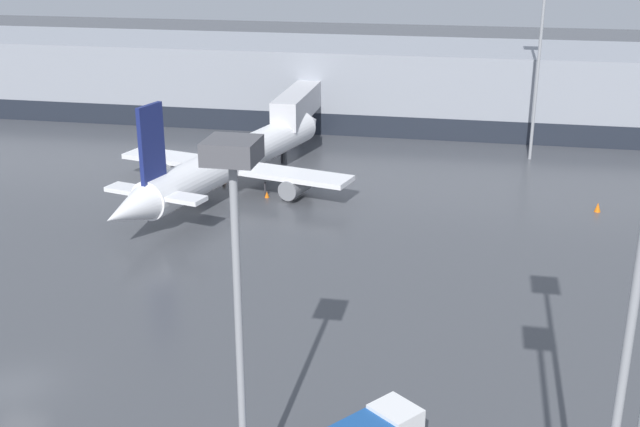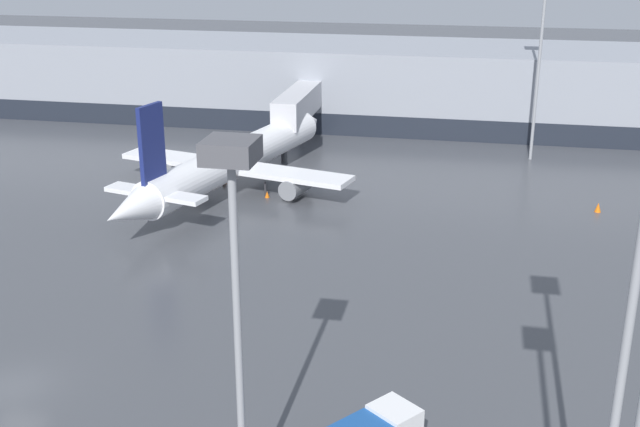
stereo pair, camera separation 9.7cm
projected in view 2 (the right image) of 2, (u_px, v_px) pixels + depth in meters
The scene contains 7 objects.
ground_plane at pixel (13, 387), 40.72m from camera, with size 320.00×320.00×0.00m, color #424449.
terminal_building at pixel (291, 80), 96.27m from camera, with size 160.00×28.32×9.00m.
parked_jet_0 at pixel (233, 161), 70.22m from camera, with size 22.09×33.75×9.80m.
traffic_cone_0 at pixel (267, 194), 68.85m from camera, with size 0.40×0.40×0.55m.
traffic_cone_2 at pixel (598, 207), 65.37m from camera, with size 0.52×0.52×0.77m.
traffic_cone_3 at pixel (224, 181), 72.53m from camera, with size 0.43×0.43×0.56m.
apron_light_mast_3 at pixel (233, 221), 28.10m from camera, with size 1.80×1.80×15.33m.
Camera 2 is at (22.26, -31.51, 22.19)m, focal length 45.00 mm.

